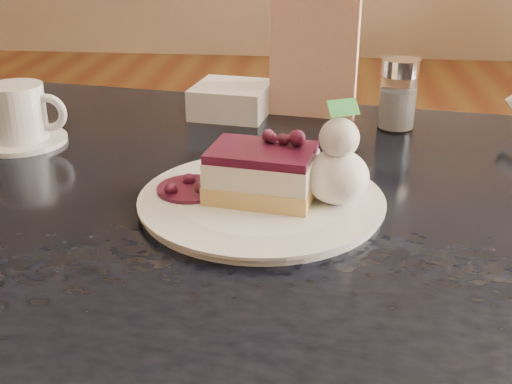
# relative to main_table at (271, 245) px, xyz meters

# --- Properties ---
(main_table) EXTENTS (1.42, 1.06, 0.81)m
(main_table) POSITION_rel_main_table_xyz_m (0.00, 0.00, 0.00)
(main_table) COLOR black
(main_table) RESTS_ON ground
(dessert_plate) EXTENTS (0.30, 0.30, 0.01)m
(dessert_plate) POSITION_rel_main_table_xyz_m (-0.01, -0.05, 0.09)
(dessert_plate) COLOR white
(dessert_plate) RESTS_ON main_table
(cheesecake_slice) EXTENTS (0.14, 0.11, 0.06)m
(cheesecake_slice) POSITION_rel_main_table_xyz_m (-0.01, -0.05, 0.13)
(cheesecake_slice) COLOR tan
(cheesecake_slice) RESTS_ON dessert_plate
(whipped_cream) EXTENTS (0.08, 0.08, 0.07)m
(whipped_cream) POSITION_rel_main_table_xyz_m (0.08, -0.06, 0.13)
(whipped_cream) COLOR white
(whipped_cream) RESTS_ON dessert_plate
(berry_sauce) EXTENTS (0.09, 0.09, 0.01)m
(berry_sauce) POSITION_rel_main_table_xyz_m (-0.10, -0.04, 0.10)
(berry_sauce) COLOR black
(berry_sauce) RESTS_ON dessert_plate
(coffee_set) EXTENTS (0.15, 0.14, 0.09)m
(coffee_set) POSITION_rel_main_table_xyz_m (-0.41, 0.14, 0.13)
(coffee_set) COLOR white
(coffee_set) RESTS_ON main_table
(menu_card) EXTENTS (0.15, 0.06, 0.24)m
(menu_card) POSITION_rel_main_table_xyz_m (0.05, 0.34, 0.20)
(menu_card) COLOR white
(menu_card) RESTS_ON main_table
(sugar_shaker) EXTENTS (0.06, 0.06, 0.12)m
(sugar_shaker) POSITION_rel_main_table_xyz_m (0.19, 0.28, 0.15)
(sugar_shaker) COLOR white
(sugar_shaker) RESTS_ON main_table
(napkin_stack) EXTENTS (0.15, 0.15, 0.05)m
(napkin_stack) POSITION_rel_main_table_xyz_m (-0.10, 0.33, 0.11)
(napkin_stack) COLOR white
(napkin_stack) RESTS_ON main_table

